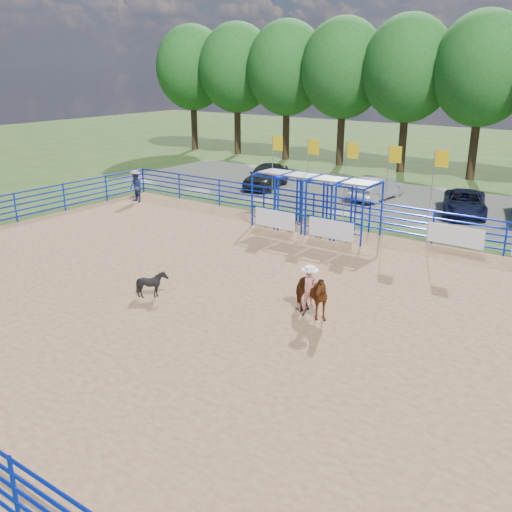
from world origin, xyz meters
name	(u,v)px	position (x,y,z in m)	size (l,w,h in m)	color
ground	(239,301)	(0.00, 0.00, 0.00)	(120.00, 120.00, 0.00)	#3B5522
arena_dirt	(239,301)	(0.00, 0.00, 0.01)	(30.00, 20.00, 0.02)	#A27751
gravel_strip	(422,204)	(0.00, 17.00, 0.01)	(40.00, 10.00, 0.01)	gray
horse_and_rider	(309,291)	(2.52, 0.29, 0.85)	(1.94, 1.41, 2.26)	brown
calf	(152,284)	(-2.51, -1.49, 0.49)	(0.76, 0.86, 0.95)	black
spectator_cowboy	(136,187)	(-13.40, 7.94, 0.91)	(0.94, 0.80, 1.77)	navy
car_a	(266,176)	(-9.71, 15.59, 0.79)	(1.83, 4.55, 1.55)	black
car_b	(377,188)	(-2.61, 16.59, 0.69)	(1.44, 4.14, 1.36)	gray
car_c	(465,203)	(2.61, 15.89, 0.65)	(2.11, 4.57, 1.27)	#141732
perimeter_fence	(239,280)	(0.00, 0.00, 0.75)	(30.10, 20.10, 1.50)	#0823BB
chute_assembly	(322,206)	(-1.90, 8.84, 1.26)	(19.32, 2.41, 4.20)	#0823BB
treeline	(484,63)	(0.00, 26.00, 7.53)	(56.40, 6.40, 11.24)	#3F2B19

